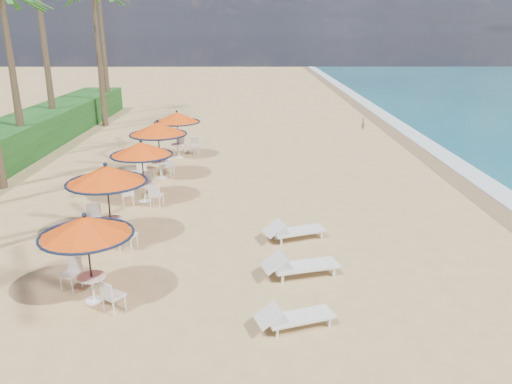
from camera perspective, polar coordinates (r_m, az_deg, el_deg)
ground at (r=13.06m, az=3.68°, el=-11.54°), size 160.00×160.00×0.00m
foam_strip at (r=24.48m, az=24.34°, el=1.21°), size 1.20×140.00×0.04m
wetsand_band at (r=24.12m, az=22.40°, el=1.22°), size 1.40×140.00×0.02m
station_0 at (r=12.60m, az=-18.81°, el=-4.61°), size 2.26×2.26×2.35m
station_1 at (r=16.00m, az=-16.71°, el=1.13°), size 2.50×2.50×2.60m
station_2 at (r=19.56m, az=-12.91°, el=3.97°), size 2.39×2.46×2.49m
station_3 at (r=22.65m, az=-11.13°, el=6.34°), size 2.56×2.65×2.67m
station_4 at (r=26.34m, az=-8.87°, el=7.98°), size 2.39×2.39×2.49m
lounger_near at (r=11.58m, az=4.19°, el=-14.02°), size 1.89×1.12×0.65m
lounger_mid at (r=13.75m, az=4.81°, el=-8.30°), size 2.20×1.19×0.75m
lounger_far at (r=16.02m, az=4.21°, el=-4.38°), size 2.10×1.29×0.72m
palm_4 at (r=27.62m, az=-27.04°, el=18.82°), size 5.00×5.00×8.42m
person at (r=34.66m, az=12.16°, el=7.72°), size 0.24×0.33×0.84m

